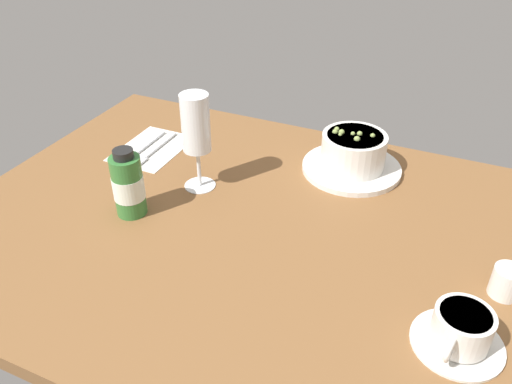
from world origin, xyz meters
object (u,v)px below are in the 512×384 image
(porridge_bowl, at_px, (353,154))
(creamer_jug, at_px, (507,280))
(cutlery_setting, at_px, (151,148))
(sauce_bottle_green, at_px, (128,185))
(wine_glass, at_px, (196,128))
(coffee_cup, at_px, (461,331))

(porridge_bowl, bearing_deg, creamer_jug, 140.62)
(cutlery_setting, height_order, sauce_bottle_green, sauce_bottle_green)
(wine_glass, bearing_deg, creamer_jug, 172.90)
(porridge_bowl, distance_m, cutlery_setting, 0.47)
(creamer_jug, bearing_deg, coffee_cup, 68.25)
(coffee_cup, xyz_separation_m, wine_glass, (0.54, -0.21, 0.11))
(cutlery_setting, relative_size, sauce_bottle_green, 1.36)
(coffee_cup, relative_size, creamer_jug, 2.33)
(porridge_bowl, height_order, sauce_bottle_green, sauce_bottle_green)
(porridge_bowl, bearing_deg, coffee_cup, 123.44)
(porridge_bowl, height_order, cutlery_setting, porridge_bowl)
(porridge_bowl, relative_size, coffee_cup, 1.60)
(cutlery_setting, height_order, coffee_cup, coffee_cup)
(porridge_bowl, height_order, coffee_cup, porridge_bowl)
(cutlery_setting, distance_m, coffee_cup, 0.78)
(cutlery_setting, relative_size, wine_glass, 0.92)
(coffee_cup, relative_size, sauce_bottle_green, 0.97)
(creamer_jug, distance_m, wine_glass, 0.61)
(coffee_cup, distance_m, sauce_bottle_green, 0.62)
(porridge_bowl, bearing_deg, wine_glass, 34.91)
(coffee_cup, bearing_deg, cutlery_setting, -22.72)
(coffee_cup, height_order, creamer_jug, coffee_cup)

